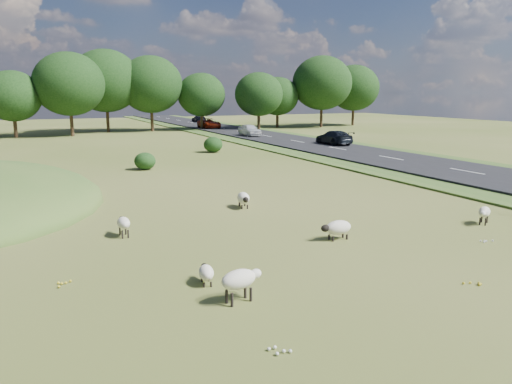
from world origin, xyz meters
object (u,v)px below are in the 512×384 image
Objects in this scene: sheep_1 at (243,198)px; sheep_4 at (337,228)px; sheep_3 at (484,212)px; car_1 at (199,119)px; sheep_0 at (240,279)px; car_2 at (249,130)px; car_4 at (209,123)px; car_0 at (334,137)px; sheep_5 at (206,272)px; sheep_2 at (123,223)px.

sheep_1 is 1.05× the size of sheep_4.
car_1 is (11.82, 74.77, 0.34)m from sheep_3.
sheep_0 reaches higher than sheep_4.
car_2 is at bearing 167.52° from sheep_1.
car_4 reaches higher than sheep_4.
car_1 reaches higher than sheep_4.
car_4 reaches higher than car_0.
sheep_4 is 0.30× the size of car_2.
car_2 reaches higher than sheep_1.
car_0 reaches higher than sheep_0.
sheep_1 is 10.96m from sheep_3.
sheep_3 is at bearing -97.83° from car_4.
sheep_5 is 0.24× the size of car_1.
car_1 is at bearing -6.99° from sheep_5.
car_4 is (16.24, 51.06, 0.50)m from sheep_1.
sheep_2 is at bearing 69.42° from car_1.
sheep_3 is (14.53, -4.60, -0.02)m from sheep_2.
sheep_2 is (-6.31, -2.64, 0.07)m from sheep_1.
car_4 reaches higher than sheep_3.
sheep_2 is 6.26m from sheep_5.
car_2 reaches higher than sheep_4.
sheep_1 is 39.29m from car_2.
sheep_5 is at bearing 92.65° from sheep_0.
sheep_0 is at bearing -114.27° from car_2.
sheep_1 is 0.32× the size of car_1.
sheep_3 is 0.22× the size of car_0.
car_4 is at bearing 59.90° from sheep_0.
sheep_5 is 63.47m from car_4.
sheep_1 is at bearing -114.41° from car_2.
sheep_3 is at bearing 174.55° from sheep_4.
car_2 reaches higher than sheep_5.
car_4 is (-3.80, 28.72, 0.01)m from car_0.
car_4 is (0.00, 15.28, -0.01)m from car_2.
sheep_4 is at bearing 22.46° from sheep_0.
car_2 is (22.54, 38.42, 0.43)m from sheep_2.
sheep_5 is at bearing -26.65° from sheep_3.
sheep_2 is at bearing 91.20° from sheep_0.
car_1 is (0.00, 45.19, -0.10)m from car_0.
sheep_2 is 44.55m from car_2.
car_2 is at bearing -14.31° from sheep_5.
car_2 is at bearing -90.00° from car_4.
sheep_2 is at bearing -55.36° from sheep_1.
sheep_0 is at bearing 33.98° from sheep_4.
sheep_1 is 53.58m from car_4.
car_0 reaches higher than sheep_5.
car_4 reaches higher than sheep_2.
car_0 reaches higher than car_1.
car_1 is at bearing 175.40° from sheep_1.
car_0 reaches higher than sheep_4.
car_0 is at bearing -46.43° from sheep_2.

